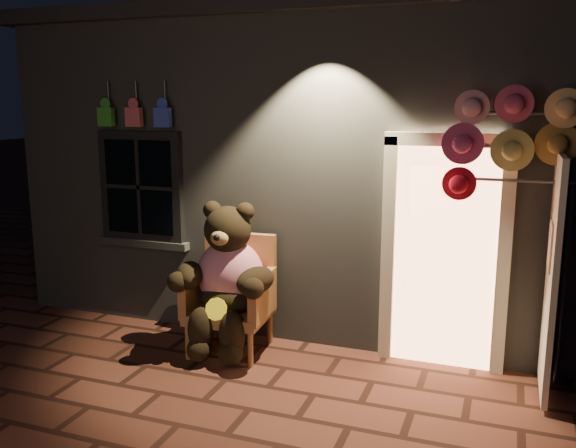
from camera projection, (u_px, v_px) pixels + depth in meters
The scene contains 5 objects.
ground at pixel (249, 409), 4.96m from camera, with size 60.00×60.00×0.00m, color brown.
shop_building at pixel (365, 156), 8.29m from camera, with size 7.30×5.95×3.51m.
wicker_armchair at pixel (233, 293), 6.11m from camera, with size 0.84×0.76×1.15m.
teddy_bear at pixel (227, 279), 5.93m from camera, with size 1.08×0.86×1.48m.
hat_rack at pixel (532, 140), 5.03m from camera, with size 1.46×0.22×2.57m.
Camera 1 is at (1.87, -4.18, 2.46)m, focal length 38.00 mm.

